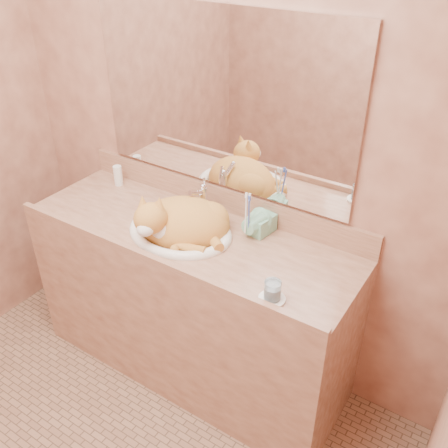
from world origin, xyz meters
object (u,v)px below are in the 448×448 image
Objects in this scene: water_glass at (273,290)px; sink_basin at (179,219)px; vanity_counter at (191,303)px; soap_dispenser at (254,220)px; cat at (180,220)px; toothbrush_cup at (247,229)px.

sink_basin is at bearing 162.62° from water_glass.
vanity_counter is 20.98× the size of water_glass.
soap_dispenser is (0.27, 0.13, 0.52)m from vanity_counter.
cat is 5.50× the size of water_glass.
sink_basin reaches higher than toothbrush_cup.
soap_dispenser is 1.58× the size of toothbrush_cup.
water_glass is at bearing -20.18° from vanity_counter.
soap_dispenser is (0.30, 0.15, 0.02)m from sink_basin.
water_glass is (0.29, -0.30, -0.01)m from toothbrush_cup.
soap_dispenser reaches higher than sink_basin.
vanity_counter is 8.54× the size of soap_dispenser.
vanity_counter is 3.28× the size of sink_basin.
soap_dispenser is at bearing 25.18° from vanity_counter.
toothbrush_cup is at bearing -111.87° from soap_dispenser.
cat is 0.30m from toothbrush_cup.
cat reaches higher than vanity_counter.
water_glass is at bearing -14.13° from sink_basin.
sink_basin is 0.60m from water_glass.
water_glass is (0.27, -0.33, -0.05)m from soap_dispenser.
soap_dispenser is at bearing 59.58° from toothbrush_cup.
vanity_counter is 13.50× the size of toothbrush_cup.
toothbrush_cup is at bearing 134.14° from water_glass.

